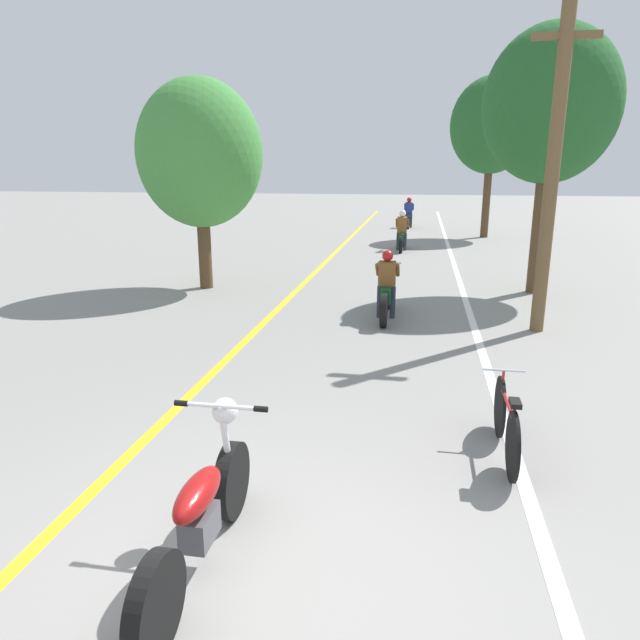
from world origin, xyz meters
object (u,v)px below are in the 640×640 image
object	(u,v)px
roadside_tree_right_near	(551,106)
motorcycle_foreground	(202,513)
motorcycle_rider_lead	(387,292)
motorcycle_rider_far	(409,216)
roadside_tree_right_far	(492,126)
motorcycle_rider_mid	(402,235)
utility_pole	(553,170)
roadside_tree_left	(200,154)
bicycle_parked	(506,423)

from	to	relation	value
roadside_tree_right_near	motorcycle_foreground	bearing A→B (deg)	-111.68
motorcycle_rider_lead	motorcycle_rider_far	size ratio (longest dim) A/B	1.00
roadside_tree_right_far	motorcycle_rider_mid	xyz separation A→B (m)	(-3.35, -4.53, -4.00)
roadside_tree_right_far	motorcycle_foreground	distance (m)	22.67
motorcycle_foreground	motorcycle_rider_lead	world-z (taller)	motorcycle_rider_lead
utility_pole	motorcycle_rider_lead	bearing A→B (deg)	170.03
roadside_tree_left	motorcycle_rider_mid	xyz separation A→B (m)	(4.57, 7.54, -2.67)
utility_pole	bicycle_parked	xyz separation A→B (m)	(-1.24, -5.02, -2.51)
motorcycle_rider_mid	motorcycle_rider_far	bearing A→B (deg)	89.61
roadside_tree_left	motorcycle_rider_far	distance (m)	16.46
roadside_tree_right_near	roadside_tree_right_far	size ratio (longest dim) A/B	0.92
utility_pole	motorcycle_rider_lead	distance (m)	3.71
roadside_tree_right_far	bicycle_parked	bearing A→B (deg)	-95.04
roadside_tree_right_far	roadside_tree_left	size ratio (longest dim) A/B	1.31
motorcycle_foreground	roadside_tree_right_far	bearing A→B (deg)	79.12
motorcycle_rider_far	roadside_tree_right_near	bearing A→B (deg)	-77.23
roadside_tree_right_near	motorcycle_rider_mid	xyz separation A→B (m)	(-3.39, 6.68, -3.69)
motorcycle_foreground	motorcycle_rider_far	size ratio (longest dim) A/B	1.00
motorcycle_rider_mid	motorcycle_rider_far	xyz separation A→B (m)	(0.06, 8.03, 0.01)
motorcycle_rider_lead	motorcycle_rider_far	bearing A→B (deg)	89.94
motorcycle_rider_far	motorcycle_rider_mid	bearing A→B (deg)	-90.39
roadside_tree_right_near	motorcycle_rider_far	size ratio (longest dim) A/B	2.81
motorcycle_rider_far	motorcycle_foreground	bearing A→B (deg)	-92.06
roadside_tree_right_far	motorcycle_rider_mid	world-z (taller)	roadside_tree_right_far
utility_pole	roadside_tree_right_near	world-z (taller)	roadside_tree_right_near
motorcycle_rider_far	bicycle_parked	xyz separation A→B (m)	(1.55, -23.22, -0.18)
roadside_tree_left	motorcycle_rider_far	world-z (taller)	roadside_tree_left
motorcycle_rider_lead	motorcycle_rider_mid	xyz separation A→B (m)	(-0.04, 9.68, 0.03)
motorcycle_rider_lead	bicycle_parked	size ratio (longest dim) A/B	1.30
roadside_tree_left	motorcycle_rider_lead	distance (m)	5.75
motorcycle_foreground	bicycle_parked	world-z (taller)	motorcycle_foreground
roadside_tree_right_near	motorcycle_rider_lead	world-z (taller)	roadside_tree_right_near
motorcycle_rider_mid	motorcycle_rider_far	world-z (taller)	motorcycle_rider_far
utility_pole	roadside_tree_right_near	bearing A→B (deg)	81.14
roadside_tree_right_near	motorcycle_rider_far	xyz separation A→B (m)	(-3.34, 14.71, -3.68)
utility_pole	motorcycle_rider_mid	bearing A→B (deg)	105.63
motorcycle_foreground	roadside_tree_right_near	bearing A→B (deg)	68.32
motorcycle_foreground	motorcycle_rider_far	xyz separation A→B (m)	(0.91, 25.40, 0.10)
bicycle_parked	roadside_tree_right_near	bearing A→B (deg)	78.17
utility_pole	roadside_tree_left	size ratio (longest dim) A/B	1.13
motorcycle_foreground	bicycle_parked	xyz separation A→B (m)	(2.47, 2.18, -0.09)
roadside_tree_right_near	motorcycle_rider_mid	world-z (taller)	roadside_tree_right_near
utility_pole	motorcycle_rider_lead	size ratio (longest dim) A/B	2.62
roadside_tree_right_far	motorcycle_rider_lead	bearing A→B (deg)	-103.12
roadside_tree_right_near	motorcycle_rider_mid	bearing A→B (deg)	116.92
bicycle_parked	utility_pole	bearing A→B (deg)	76.15
utility_pole	motorcycle_rider_far	bearing A→B (deg)	98.71
utility_pole	roadside_tree_right_far	xyz separation A→B (m)	(0.50, 14.70, 1.66)
motorcycle_rider_far	bicycle_parked	distance (m)	23.27
roadside_tree_right_near	bicycle_parked	xyz separation A→B (m)	(-1.78, -8.51, -3.87)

